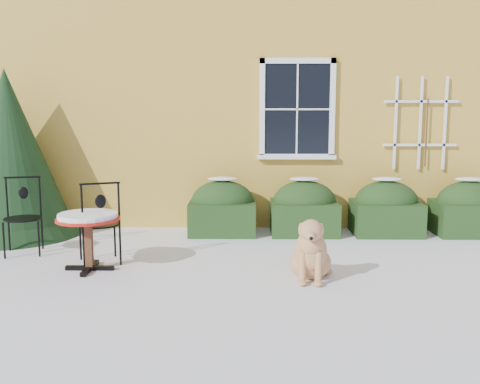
{
  "coord_description": "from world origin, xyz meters",
  "views": [
    {
      "loc": [
        0.1,
        -5.83,
        1.9
      ],
      "look_at": [
        0.0,
        1.0,
        0.9
      ],
      "focal_mm": 40.0,
      "sensor_mm": 36.0,
      "label": 1
    }
  ],
  "objects_px": {
    "evergreen_shrub": "(10,169)",
    "dog": "(311,254)",
    "patio_chair_far": "(23,216)",
    "bistro_table": "(88,223)",
    "patio_chair_near": "(100,222)"
  },
  "relations": [
    {
      "from": "evergreen_shrub",
      "to": "dog",
      "type": "xyz_separation_m",
      "value": [
        4.45,
        -2.29,
        -0.74
      ]
    },
    {
      "from": "evergreen_shrub",
      "to": "patio_chair_far",
      "type": "height_order",
      "value": "evergreen_shrub"
    },
    {
      "from": "dog",
      "to": "bistro_table",
      "type": "bearing_deg",
      "value": 178.96
    },
    {
      "from": "evergreen_shrub",
      "to": "patio_chair_far",
      "type": "distance_m",
      "value": 1.39
    },
    {
      "from": "patio_chair_near",
      "to": "bistro_table",
      "type": "bearing_deg",
      "value": 56.76
    },
    {
      "from": "patio_chair_near",
      "to": "patio_chair_far",
      "type": "distance_m",
      "value": 1.3
    },
    {
      "from": "bistro_table",
      "to": "dog",
      "type": "relative_size",
      "value": 0.92
    },
    {
      "from": "patio_chair_near",
      "to": "dog",
      "type": "xyz_separation_m",
      "value": [
        2.61,
        -0.66,
        -0.23
      ]
    },
    {
      "from": "bistro_table",
      "to": "patio_chair_far",
      "type": "relative_size",
      "value": 0.73
    },
    {
      "from": "dog",
      "to": "patio_chair_far",
      "type": "bearing_deg",
      "value": 169.54
    },
    {
      "from": "patio_chair_near",
      "to": "evergreen_shrub",
      "type": "bearing_deg",
      "value": -64.11
    },
    {
      "from": "bistro_table",
      "to": "patio_chair_far",
      "type": "bearing_deg",
      "value": 144.56
    },
    {
      "from": "patio_chair_near",
      "to": "patio_chair_far",
      "type": "relative_size",
      "value": 1.02
    },
    {
      "from": "evergreen_shrub",
      "to": "bistro_table",
      "type": "distance_m",
      "value": 2.67
    },
    {
      "from": "evergreen_shrub",
      "to": "dog",
      "type": "height_order",
      "value": "evergreen_shrub"
    }
  ]
}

